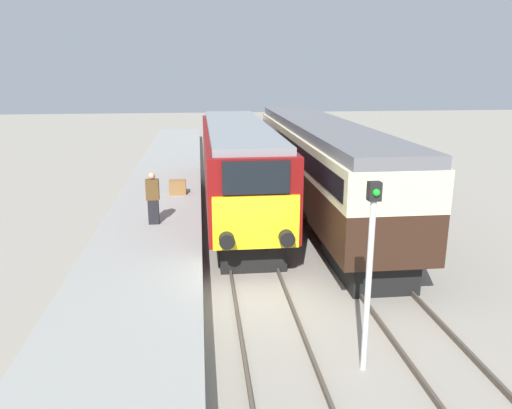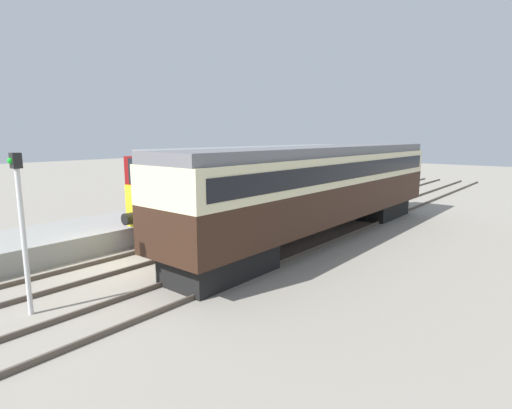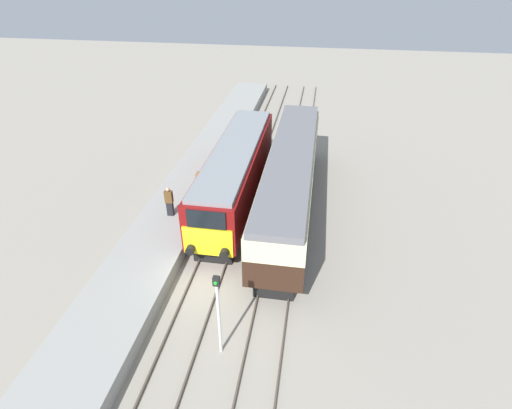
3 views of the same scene
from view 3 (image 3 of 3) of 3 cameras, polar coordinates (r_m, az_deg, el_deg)
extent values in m
plane|color=gray|center=(19.92, -7.33, -11.15)|extent=(120.00, 120.00, 0.00)
cube|color=gray|center=(26.71, -9.61, 2.05)|extent=(3.50, 50.00, 0.81)
cube|color=#4C4238|center=(23.77, -5.78, -2.69)|extent=(0.07, 60.00, 0.14)
cube|color=#4C4238|center=(23.48, -2.39, -3.02)|extent=(0.07, 60.00, 0.14)
cube|color=#4C4238|center=(23.22, 2.38, -3.47)|extent=(0.07, 60.00, 0.14)
cube|color=#4C4238|center=(23.14, 5.91, -3.79)|extent=(0.07, 60.00, 0.14)
cube|color=black|center=(22.22, -4.97, -4.06)|extent=(2.03, 4.00, 1.00)
cube|color=black|center=(29.38, -1.06, 5.65)|extent=(2.03, 4.00, 1.00)
cube|color=maroon|center=(24.83, -2.85, 5.06)|extent=(2.70, 13.54, 2.60)
cube|color=yellow|center=(19.50, -6.89, -5.34)|extent=(2.48, 0.10, 1.56)
cube|color=black|center=(18.75, -7.14, -2.16)|extent=(1.89, 0.10, 0.94)
cube|color=gray|center=(24.22, -2.94, 8.06)|extent=(2.38, 13.00, 0.24)
cylinder|color=black|center=(19.84, -9.35, -6.42)|extent=(0.44, 0.35, 0.44)
cylinder|color=black|center=(19.42, -4.54, -6.99)|extent=(0.44, 0.35, 0.44)
cube|color=black|center=(20.02, 3.11, -8.78)|extent=(1.89, 3.60, 0.95)
cube|color=black|center=(30.39, 5.81, 6.38)|extent=(1.89, 3.60, 0.95)
cube|color=#331E14|center=(24.38, 4.87, 2.78)|extent=(2.70, 16.69, 1.46)
cube|color=beige|center=(23.77, 5.01, 5.53)|extent=(2.71, 16.69, 1.15)
cube|color=black|center=(23.77, 5.01, 5.53)|extent=(2.75, 16.02, 0.63)
cube|color=slate|center=(23.45, 5.10, 7.19)|extent=(2.48, 16.69, 0.36)
cube|color=black|center=(23.37, -12.15, -0.56)|extent=(0.36, 0.24, 0.86)
cube|color=brown|center=(22.97, -12.37, 1.09)|extent=(0.44, 0.26, 0.72)
sphere|color=tan|center=(22.73, -12.51, 2.12)|extent=(0.23, 0.23, 0.23)
cylinder|color=silver|center=(15.82, -5.31, -16.09)|extent=(0.12, 0.12, 3.60)
cube|color=black|center=(14.41, -5.70, -10.82)|extent=(0.24, 0.20, 0.36)
sphere|color=green|center=(14.33, -5.81, -11.12)|extent=(0.14, 0.14, 0.14)
cube|color=olive|center=(26.65, -7.77, 3.89)|extent=(0.70, 0.56, 0.60)
camera|label=1|loc=(9.93, -44.76, -31.17)|focal=35.00mm
camera|label=2|loc=(13.35, 40.60, -21.89)|focal=28.00mm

